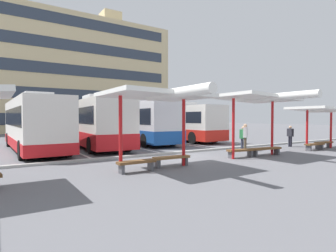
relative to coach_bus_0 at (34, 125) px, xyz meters
The scene contains 23 objects.
ground_plane 9.89m from the coach_bus_0, 49.72° to the right, with size 160.00×160.00×0.00m, color slate.
terminal_building 28.95m from the coach_bus_0, 76.90° to the left, with size 36.27×10.07×20.91m.
coach_bus_0 is the anchor object (origin of this frame).
coach_bus_1 4.17m from the coach_bus_0, 15.58° to the left, with size 3.17×12.48×3.69m.
coach_bus_2 8.42m from the coach_bus_0, 14.24° to the left, with size 2.98×11.79×3.68m.
coach_bus_3 12.65m from the coach_bus_0, 11.39° to the left, with size 2.80×12.10×3.52m.
lane_stripe_1 3.08m from the coach_bus_0, 35.27° to the left, with size 0.16×14.00×0.01m, color white.
lane_stripe_2 6.69m from the coach_bus_0, 13.32° to the left, with size 0.16×14.00×0.01m, color white.
lane_stripe_3 10.74m from the coach_bus_0, ahead, with size 0.16×14.00×0.01m, color white.
lane_stripe_4 14.86m from the coach_bus_0, ahead, with size 0.16×14.00×0.01m, color white.
waiting_shelter_1 10.42m from the coach_bus_0, 70.56° to the right, with size 3.96×5.21×3.17m.
bench_2 10.07m from the coach_bus_0, 75.24° to the right, with size 1.54×0.43×0.45m.
bench_3 10.42m from the coach_bus_0, 65.16° to the right, with size 1.69×0.49×0.45m.
waiting_shelter_2 13.74m from the coach_bus_0, 44.50° to the right, with size 4.15×5.08×3.35m.
bench_4 12.83m from the coach_bus_0, 46.12° to the right, with size 1.61×0.63×0.45m.
bench_5 14.27m from the coach_bus_0, 41.45° to the right, with size 2.00×0.65×0.45m.
waiting_shelter_3 18.93m from the coach_bus_0, 30.59° to the right, with size 4.00×4.55×2.84m.
bench_6 18.15m from the coach_bus_0, 31.81° to the right, with size 1.59×0.52×0.45m.
bench_7 19.53m from the coach_bus_0, 28.16° to the right, with size 1.73×0.44×0.45m.
platform_kerb 8.85m from the coach_bus_0, 43.58° to the right, with size 44.00×0.24×0.12m, color #ADADA8.
waiting_passenger_0 17.70m from the coach_bus_0, 24.64° to the right, with size 0.31×0.48×1.54m.
waiting_passenger_1 13.56m from the coach_bus_0, 32.13° to the right, with size 0.54×0.46×1.72m.
waiting_passenger_2 13.46m from the coach_bus_0, 31.76° to the right, with size 0.45×0.49×1.57m.
Camera 1 is at (-8.28, -11.53, 2.09)m, focal length 28.59 mm.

